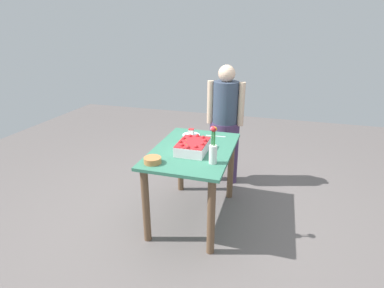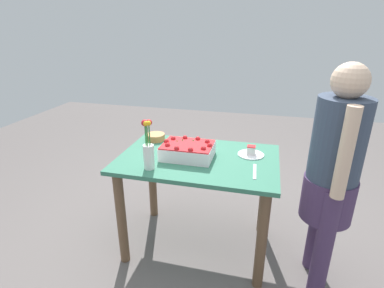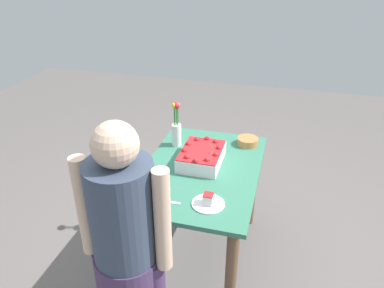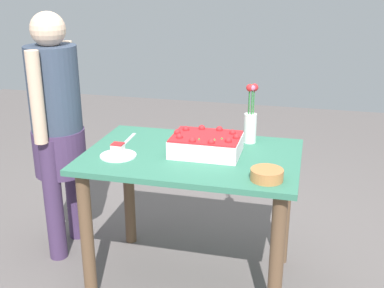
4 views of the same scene
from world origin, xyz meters
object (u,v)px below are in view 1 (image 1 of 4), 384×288
Objects in this scene: sheet_cake at (193,146)px; cake_knife at (216,136)px; fruit_bowl at (153,160)px; person_standing at (225,118)px; flower_vase at (213,148)px; serving_plate_with_slice at (191,134)px.

sheet_cake reaches higher than cake_knife.
person_standing is (-1.29, 0.40, 0.05)m from fruit_bowl.
flower_vase reaches higher than sheet_cake.
sheet_cake is 2.35× the size of fruit_bowl.
fruit_bowl reaches higher than cake_knife.
cake_knife is 0.91m from fruit_bowl.
sheet_cake is at bearing -7.88° from person_standing.
person_standing is at bearing 150.93° from serving_plate_with_slice.
fruit_bowl is (0.15, -0.51, -0.11)m from flower_vase.
cake_knife is 0.71m from flower_vase.
fruit_bowl is at bearing 62.65° from cake_knife.
serving_plate_with_slice is at bearing -29.07° from person_standing.
sheet_cake reaches higher than fruit_bowl.
serving_plate_with_slice is (-0.44, -0.15, -0.03)m from sheet_cake.
person_standing is (-1.14, -0.11, -0.07)m from flower_vase.
person_standing is (-0.50, 0.28, 0.05)m from serving_plate_with_slice.
flower_vase is 2.21× the size of fruit_bowl.
serving_plate_with_slice is 0.87× the size of cake_knife.
person_standing is at bearing -174.51° from flower_vase.
fruit_bowl is at bearing -17.11° from person_standing.
flower_vase reaches higher than fruit_bowl.
fruit_bowl is at bearing -37.53° from sheet_cake.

